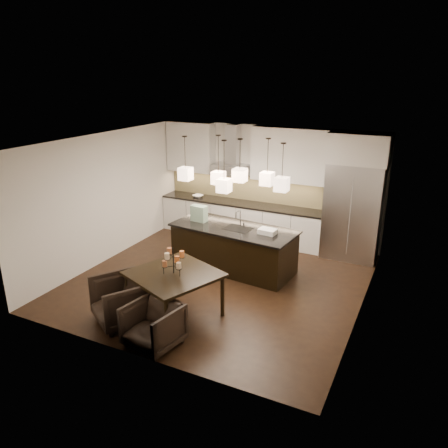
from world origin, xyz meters
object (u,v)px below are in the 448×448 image
at_px(island_body, 233,249).
at_px(dining_table, 175,294).
at_px(armchair_right, 153,326).
at_px(refrigerator, 353,212).
at_px(armchair_left, 121,300).

xyz_separation_m(island_body, dining_table, (-0.11, -2.15, -0.05)).
distance_m(dining_table, armchair_right, 0.95).
relative_size(refrigerator, dining_table, 1.63).
bearing_deg(armchair_left, refrigerator, 89.00).
bearing_deg(island_body, armchair_left, -100.73).
relative_size(refrigerator, armchair_right, 2.78).
bearing_deg(island_body, refrigerator, 45.01).
height_order(island_body, armchair_left, island_body).
relative_size(island_body, dining_table, 1.92).
relative_size(island_body, armchair_right, 3.28).
xyz_separation_m(refrigerator, island_body, (-2.10, -1.72, -0.63)).
bearing_deg(dining_table, island_body, 108.65).
relative_size(dining_table, armchair_left, 1.52).
xyz_separation_m(refrigerator, dining_table, (-2.21, -3.88, -0.68)).
distance_m(island_body, armchair_left, 2.85).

